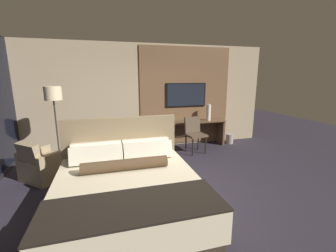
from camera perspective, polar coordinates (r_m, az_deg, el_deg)
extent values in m
plane|color=#28232D|center=(4.08, -0.45, -16.10)|extent=(16.00, 16.00, 0.00)
cube|color=tan|center=(6.15, -6.93, 7.26)|extent=(7.20, 0.06, 2.80)
cube|color=brown|center=(6.43, 4.48, 7.54)|extent=(2.60, 0.03, 2.70)
cube|color=#33281E|center=(3.38, -9.82, -20.75)|extent=(1.86, 2.01, 0.22)
cube|color=beige|center=(3.23, -10.03, -16.27)|extent=(1.92, 2.08, 0.38)
cube|color=black|center=(2.55, -8.54, -19.43)|extent=(1.94, 0.73, 0.02)
cube|color=#7F6B4C|center=(4.13, -11.71, -6.47)|extent=(1.96, 0.08, 1.26)
cube|color=beige|center=(3.96, -17.60, -5.93)|extent=(0.81, 0.23, 0.31)
cube|color=beige|center=(4.01, -5.73, -5.16)|extent=(0.81, 0.23, 0.31)
cube|color=beige|center=(3.76, -17.68, -6.92)|extent=(0.81, 0.25, 0.32)
cube|color=beige|center=(3.81, -5.17, -6.09)|extent=(0.81, 0.25, 0.32)
cylinder|color=#4C3823|center=(3.39, -10.76, -9.65)|extent=(1.25, 0.17, 0.17)
cube|color=brown|center=(6.29, 5.18, 1.07)|extent=(2.10, 0.46, 0.03)
cube|color=brown|center=(6.10, -3.91, -2.80)|extent=(0.06, 0.41, 0.69)
cube|color=brown|center=(6.80, 13.18, -1.50)|extent=(0.06, 0.41, 0.69)
cube|color=brown|center=(6.55, 4.47, -1.11)|extent=(1.98, 0.02, 0.35)
cube|color=black|center=(6.40, 4.59, 7.90)|extent=(1.17, 0.04, 0.66)
cube|color=black|center=(6.38, 4.66, 7.89)|extent=(1.10, 0.01, 0.61)
cube|color=#4C3D2D|center=(5.83, 7.09, -2.29)|extent=(0.53, 0.51, 0.05)
cube|color=#4C3D2D|center=(5.94, 6.18, 0.34)|extent=(0.45, 0.16, 0.42)
cylinder|color=black|center=(5.66, 6.30, -5.37)|extent=(0.04, 0.04, 0.45)
cylinder|color=black|center=(5.85, 9.52, -4.86)|extent=(0.04, 0.04, 0.45)
cylinder|color=black|center=(5.96, 4.56, -4.41)|extent=(0.04, 0.04, 0.45)
cylinder|color=black|center=(6.14, 7.68, -3.96)|extent=(0.04, 0.04, 0.45)
cube|color=#998460|center=(5.04, -28.69, -9.31)|extent=(0.83, 0.84, 0.43)
cube|color=#998460|center=(4.78, -31.78, -5.80)|extent=(0.51, 0.49, 0.38)
cube|color=#998460|center=(4.78, -26.62, -9.34)|extent=(0.52, 0.57, 0.57)
cube|color=#998460|center=(5.26, -30.72, -7.84)|extent=(0.52, 0.57, 0.57)
cylinder|color=#282623|center=(5.54, -25.54, -9.25)|extent=(0.28, 0.28, 0.03)
cylinder|color=#332D28|center=(5.33, -26.29, -1.78)|extent=(0.03, 0.03, 1.52)
cylinder|color=beige|center=(5.20, -27.20, 7.42)|extent=(0.34, 0.34, 0.28)
cylinder|color=silver|center=(6.45, 10.26, 3.42)|extent=(0.12, 0.12, 0.46)
cylinder|color=gray|center=(6.92, 15.33, -3.13)|extent=(0.22, 0.22, 0.28)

